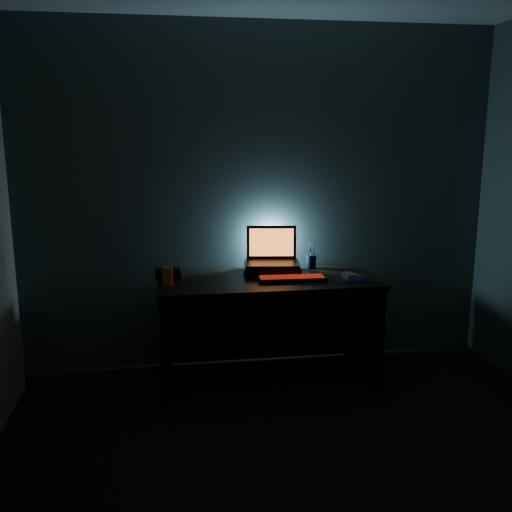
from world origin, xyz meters
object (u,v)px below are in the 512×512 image
at_px(juice_glass, 168,276).
at_px(router, 168,273).
at_px(mouse, 349,276).
at_px(keyboard, 292,278).
at_px(laptop, 272,255).
at_px(pen_cup, 311,262).

xyz_separation_m(juice_glass, router, (0.00, 0.22, -0.03)).
distance_m(juice_glass, router, 0.22).
height_order(mouse, router, router).
bearing_deg(keyboard, juice_glass, -178.38).
distance_m(laptop, pen_cup, 0.31).
relative_size(pen_cup, router, 0.57).
bearing_deg(juice_glass, pen_cup, 17.06).
relative_size(keyboard, mouse, 4.12).
bearing_deg(keyboard, laptop, 109.03).
xyz_separation_m(mouse, juice_glass, (-1.22, 0.02, 0.04)).
bearing_deg(keyboard, pen_cup, 58.01).
relative_size(laptop, keyboard, 0.90).
distance_m(laptop, juice_glass, 0.79).
bearing_deg(pen_cup, router, -174.33).
relative_size(keyboard, pen_cup, 4.57).
bearing_deg(router, mouse, -12.06).
distance_m(pen_cup, juice_glass, 1.09).
bearing_deg(keyboard, mouse, -0.28).
relative_size(laptop, pen_cup, 4.10).
bearing_deg(juice_glass, laptop, 20.53).
height_order(juice_glass, router, juice_glass).
distance_m(mouse, router, 1.25).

